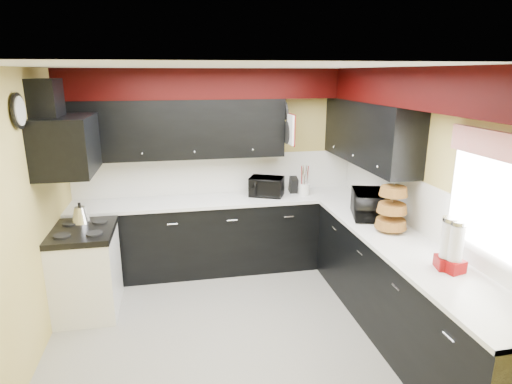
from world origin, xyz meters
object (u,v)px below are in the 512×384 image
utensil_crock (304,189)px  knife_block (293,185)px  kettle (80,215)px  microwave (370,204)px  toaster_oven (266,187)px

utensil_crock → knife_block: size_ratio=0.71×
utensil_crock → kettle: kettle is taller
microwave → kettle: microwave is taller
toaster_oven → knife_block: toaster_oven is taller
toaster_oven → microwave: microwave is taller
toaster_oven → utensil_crock: bearing=18.5°
toaster_oven → microwave: (0.92, -1.02, 0.02)m
microwave → knife_block: (-0.55, 1.08, -0.04)m
toaster_oven → knife_block: bearing=33.4°
microwave → knife_block: microwave is taller
microwave → kettle: bearing=98.4°
knife_block → kettle: (-2.50, -0.61, -0.04)m
microwave → toaster_oven: bearing=59.1°
utensil_crock → kettle: bearing=-169.2°
knife_block → kettle: 2.58m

